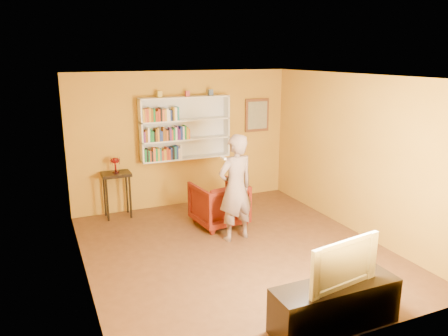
# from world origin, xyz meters

# --- Properties ---
(room_shell) EXTENTS (5.30, 5.80, 2.88)m
(room_shell) POSITION_xyz_m (0.00, 0.00, 1.02)
(room_shell) COLOR #4D2E18
(room_shell) RESTS_ON ground
(bookshelf) EXTENTS (1.80, 0.29, 1.23)m
(bookshelf) POSITION_xyz_m (0.00, 2.41, 1.59)
(bookshelf) COLOR silver
(bookshelf) RESTS_ON room_shell
(books_row_lower) EXTENTS (0.74, 0.19, 0.26)m
(books_row_lower) POSITION_xyz_m (-0.48, 2.30, 1.13)
(books_row_lower) COLOR #1A7935
(books_row_lower) RESTS_ON bookshelf
(books_row_middle) EXTENTS (0.92, 0.19, 0.27)m
(books_row_middle) POSITION_xyz_m (-0.39, 2.30, 1.51)
(books_row_middle) COLOR #5D236A
(books_row_middle) RESTS_ON bookshelf
(books_row_upper) EXTENTS (0.70, 0.19, 0.26)m
(books_row_upper) POSITION_xyz_m (-0.51, 2.31, 1.89)
(books_row_upper) COLOR gold
(books_row_upper) RESTS_ON bookshelf
(ornament_left) EXTENTS (0.09, 0.09, 0.12)m
(ornament_left) POSITION_xyz_m (-0.49, 2.35, 2.27)
(ornament_left) COLOR gold
(ornament_left) RESTS_ON bookshelf
(ornament_centre) EXTENTS (0.08, 0.08, 0.11)m
(ornament_centre) POSITION_xyz_m (0.06, 2.35, 2.27)
(ornament_centre) COLOR #AA383E
(ornament_centre) RESTS_ON bookshelf
(ornament_right) EXTENTS (0.09, 0.09, 0.12)m
(ornament_right) POSITION_xyz_m (0.54, 2.35, 2.27)
(ornament_right) COLOR #465775
(ornament_right) RESTS_ON bookshelf
(framed_painting) EXTENTS (0.55, 0.05, 0.70)m
(framed_painting) POSITION_xyz_m (1.65, 2.46, 1.75)
(framed_painting) COLOR #5B321A
(framed_painting) RESTS_ON room_shell
(console_table) EXTENTS (0.53, 0.40, 0.87)m
(console_table) POSITION_xyz_m (-1.41, 2.25, 0.72)
(console_table) COLOR black
(console_table) RESTS_ON ground
(ruby_lustre) EXTENTS (0.18, 0.18, 0.29)m
(ruby_lustre) POSITION_xyz_m (-1.41, 2.25, 1.07)
(ruby_lustre) COLOR maroon
(ruby_lustre) RESTS_ON console_table
(armchair) EXTENTS (0.94, 0.96, 0.80)m
(armchair) POSITION_xyz_m (0.19, 1.12, 0.40)
(armchair) COLOR #490A05
(armchair) RESTS_ON ground
(person) EXTENTS (0.72, 0.54, 1.78)m
(person) POSITION_xyz_m (0.19, 0.42, 0.89)
(person) COLOR #745F55
(person) RESTS_ON ground
(game_remote) EXTENTS (0.04, 0.15, 0.04)m
(game_remote) POSITION_xyz_m (-0.12, 0.19, 1.47)
(game_remote) COLOR silver
(game_remote) RESTS_ON person
(tv_cabinet) EXTENTS (1.50, 0.45, 0.54)m
(tv_cabinet) POSITION_xyz_m (0.18, -2.25, 0.27)
(tv_cabinet) COLOR black
(tv_cabinet) RESTS_ON ground
(television) EXTENTS (0.98, 0.28, 0.56)m
(television) POSITION_xyz_m (0.18, -2.25, 0.82)
(television) COLOR black
(television) RESTS_ON tv_cabinet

